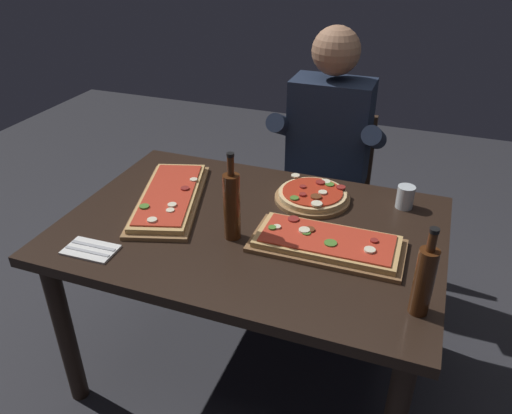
# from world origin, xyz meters

# --- Properties ---
(ground_plane) EXTENTS (6.40, 6.40, 0.00)m
(ground_plane) POSITION_xyz_m (0.00, 0.00, 0.00)
(ground_plane) COLOR #2D2D33
(dining_table) EXTENTS (1.40, 0.96, 0.74)m
(dining_table) POSITION_xyz_m (0.00, 0.00, 0.64)
(dining_table) COLOR black
(dining_table) RESTS_ON ground_plane
(pizza_rectangular_front) EXTENTS (0.53, 0.25, 0.05)m
(pizza_rectangular_front) POSITION_xyz_m (0.30, -0.05, 0.76)
(pizza_rectangular_front) COLOR brown
(pizza_rectangular_front) RESTS_ON dining_table
(pizza_rectangular_left) EXTENTS (0.40, 0.63, 0.05)m
(pizza_rectangular_left) POSITION_xyz_m (-0.37, 0.05, 0.76)
(pizza_rectangular_left) COLOR olive
(pizza_rectangular_left) RESTS_ON dining_table
(pizza_round_far) EXTENTS (0.31, 0.31, 0.05)m
(pizza_round_far) POSITION_xyz_m (0.16, 0.26, 0.76)
(pizza_round_far) COLOR olive
(pizza_round_far) RESTS_ON dining_table
(wine_bottle_dark) EXTENTS (0.06, 0.06, 0.29)m
(wine_bottle_dark) POSITION_xyz_m (0.62, -0.27, 0.86)
(wine_bottle_dark) COLOR #47230F
(wine_bottle_dark) RESTS_ON dining_table
(oil_bottle_amber) EXTENTS (0.06, 0.06, 0.33)m
(oil_bottle_amber) POSITION_xyz_m (-0.03, -0.10, 0.87)
(oil_bottle_amber) COLOR #47230F
(oil_bottle_amber) RESTS_ON dining_table
(tumbler_near_camera) EXTENTS (0.07, 0.07, 0.09)m
(tumbler_near_camera) POSITION_xyz_m (0.52, 0.33, 0.78)
(tumbler_near_camera) COLOR silver
(tumbler_near_camera) RESTS_ON dining_table
(napkin_cutlery_set) EXTENTS (0.18, 0.11, 0.01)m
(napkin_cutlery_set) POSITION_xyz_m (-0.46, -0.35, 0.74)
(napkin_cutlery_set) COLOR white
(napkin_cutlery_set) RESTS_ON dining_table
(diner_chair) EXTENTS (0.44, 0.44, 0.87)m
(diner_chair) POSITION_xyz_m (0.11, 0.86, 0.49)
(diner_chair) COLOR #3D2B1E
(diner_chair) RESTS_ON ground_plane
(seated_diner) EXTENTS (0.53, 0.41, 1.33)m
(seated_diner) POSITION_xyz_m (0.11, 0.74, 0.74)
(seated_diner) COLOR #23232D
(seated_diner) RESTS_ON ground_plane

